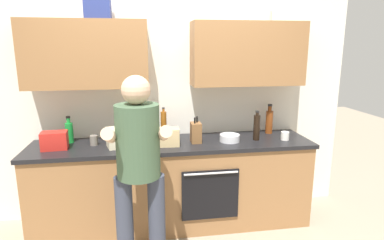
{
  "coord_description": "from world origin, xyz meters",
  "views": [
    {
      "loc": [
        -0.31,
        -3.14,
        1.85
      ],
      "look_at": [
        0.18,
        -0.1,
        1.15
      ],
      "focal_mm": 30.36,
      "sensor_mm": 36.0,
      "label": 1
    }
  ],
  "objects_px": {
    "bottle_oil": "(148,134)",
    "cup_coffee": "(285,136)",
    "bottle_syrup": "(164,124)",
    "cup_tea": "(176,135)",
    "person_standing": "(139,162)",
    "grocery_bag_crisps": "(54,141)",
    "bottle_soda": "(69,132)",
    "grocery_bag_rice": "(120,137)",
    "bottle_vinegar": "(269,121)",
    "mixing_bowl": "(230,138)",
    "knife_block": "(196,132)",
    "cup_stoneware": "(94,140)",
    "bottle_soy": "(257,127)",
    "grocery_bag_bread": "(167,137)"
  },
  "relations": [
    {
      "from": "bottle_oil",
      "to": "cup_coffee",
      "type": "relative_size",
      "value": 2.53
    },
    {
      "from": "bottle_syrup",
      "to": "cup_tea",
      "type": "bearing_deg",
      "value": -27.39
    },
    {
      "from": "person_standing",
      "to": "bottle_syrup",
      "type": "bearing_deg",
      "value": 73.87
    },
    {
      "from": "bottle_oil",
      "to": "bottle_syrup",
      "type": "bearing_deg",
      "value": 33.47
    },
    {
      "from": "grocery_bag_crisps",
      "to": "person_standing",
      "type": "bearing_deg",
      "value": -40.68
    },
    {
      "from": "bottle_soda",
      "to": "cup_coffee",
      "type": "bearing_deg",
      "value": -6.61
    },
    {
      "from": "bottle_oil",
      "to": "grocery_bag_rice",
      "type": "xyz_separation_m",
      "value": [
        -0.28,
        -0.15,
        0.02
      ]
    },
    {
      "from": "bottle_vinegar",
      "to": "cup_tea",
      "type": "height_order",
      "value": "bottle_vinegar"
    },
    {
      "from": "person_standing",
      "to": "mixing_bowl",
      "type": "height_order",
      "value": "person_standing"
    },
    {
      "from": "cup_coffee",
      "to": "knife_block",
      "type": "distance_m",
      "value": 0.93
    },
    {
      "from": "person_standing",
      "to": "cup_stoneware",
      "type": "distance_m",
      "value": 0.86
    },
    {
      "from": "bottle_soy",
      "to": "bottle_vinegar",
      "type": "distance_m",
      "value": 0.33
    },
    {
      "from": "bottle_syrup",
      "to": "mixing_bowl",
      "type": "relative_size",
      "value": 1.59
    },
    {
      "from": "bottle_syrup",
      "to": "cup_tea",
      "type": "height_order",
      "value": "bottle_syrup"
    },
    {
      "from": "cup_stoneware",
      "to": "grocery_bag_crisps",
      "type": "distance_m",
      "value": 0.36
    },
    {
      "from": "bottle_syrup",
      "to": "bottle_vinegar",
      "type": "height_order",
      "value": "bottle_vinegar"
    },
    {
      "from": "grocery_bag_rice",
      "to": "grocery_bag_crisps",
      "type": "bearing_deg",
      "value": 178.07
    },
    {
      "from": "grocery_bag_rice",
      "to": "mixing_bowl",
      "type": "bearing_deg",
      "value": 0.4
    },
    {
      "from": "person_standing",
      "to": "grocery_bag_crisps",
      "type": "distance_m",
      "value": 1.03
    },
    {
      "from": "knife_block",
      "to": "grocery_bag_bread",
      "type": "relative_size",
      "value": 1.07
    },
    {
      "from": "bottle_vinegar",
      "to": "cup_tea",
      "type": "distance_m",
      "value": 1.06
    },
    {
      "from": "cup_coffee",
      "to": "bottle_oil",
      "type": "bearing_deg",
      "value": 172.74
    },
    {
      "from": "cup_tea",
      "to": "cup_stoneware",
      "type": "distance_m",
      "value": 0.83
    },
    {
      "from": "bottle_syrup",
      "to": "knife_block",
      "type": "relative_size",
      "value": 1.24
    },
    {
      "from": "grocery_bag_rice",
      "to": "cup_stoneware",
      "type": "bearing_deg",
      "value": 160.17
    },
    {
      "from": "bottle_soda",
      "to": "bottle_vinegar",
      "type": "distance_m",
      "value": 2.13
    },
    {
      "from": "grocery_bag_crisps",
      "to": "bottle_syrup",
      "type": "bearing_deg",
      "value": 12.95
    },
    {
      "from": "bottle_oil",
      "to": "cup_stoneware",
      "type": "relative_size",
      "value": 2.23
    },
    {
      "from": "bottle_oil",
      "to": "grocery_bag_crisps",
      "type": "bearing_deg",
      "value": -171.7
    },
    {
      "from": "mixing_bowl",
      "to": "knife_block",
      "type": "xyz_separation_m",
      "value": [
        -0.35,
        0.02,
        0.07
      ]
    },
    {
      "from": "bottle_soy",
      "to": "mixing_bowl",
      "type": "xyz_separation_m",
      "value": [
        -0.29,
        -0.01,
        -0.1
      ]
    },
    {
      "from": "grocery_bag_crisps",
      "to": "grocery_bag_rice",
      "type": "xyz_separation_m",
      "value": [
        0.6,
        -0.02,
        0.01
      ]
    },
    {
      "from": "person_standing",
      "to": "bottle_soy",
      "type": "relative_size",
      "value": 5.33
    },
    {
      "from": "bottle_soda",
      "to": "mixing_bowl",
      "type": "bearing_deg",
      "value": -7.63
    },
    {
      "from": "grocery_bag_bread",
      "to": "cup_coffee",
      "type": "bearing_deg",
      "value": 0.04
    },
    {
      "from": "grocery_bag_crisps",
      "to": "grocery_bag_bread",
      "type": "distance_m",
      "value": 1.06
    },
    {
      "from": "bottle_soda",
      "to": "grocery_bag_rice",
      "type": "xyz_separation_m",
      "value": [
        0.51,
        -0.22,
        -0.02
      ]
    },
    {
      "from": "grocery_bag_rice",
      "to": "cup_coffee",
      "type": "bearing_deg",
      "value": -1.05
    },
    {
      "from": "person_standing",
      "to": "grocery_bag_rice",
      "type": "xyz_separation_m",
      "value": [
        -0.18,
        0.65,
        0.02
      ]
    },
    {
      "from": "bottle_soda",
      "to": "mixing_bowl",
      "type": "distance_m",
      "value": 1.62
    },
    {
      "from": "bottle_syrup",
      "to": "cup_coffee",
      "type": "bearing_deg",
      "value": -13.31
    },
    {
      "from": "cup_tea",
      "to": "grocery_bag_crisps",
      "type": "bearing_deg",
      "value": -171.37
    },
    {
      "from": "knife_block",
      "to": "grocery_bag_rice",
      "type": "xyz_separation_m",
      "value": [
        -0.75,
        -0.03,
        -0.01
      ]
    },
    {
      "from": "cup_stoneware",
      "to": "grocery_bag_bread",
      "type": "height_order",
      "value": "grocery_bag_bread"
    },
    {
      "from": "mixing_bowl",
      "to": "grocery_bag_rice",
      "type": "height_order",
      "value": "grocery_bag_rice"
    },
    {
      "from": "bottle_soda",
      "to": "knife_block",
      "type": "xyz_separation_m",
      "value": [
        1.26,
        -0.19,
        -0.01
      ]
    },
    {
      "from": "cup_stoneware",
      "to": "bottle_oil",
      "type": "bearing_deg",
      "value": 6.09
    },
    {
      "from": "cup_coffee",
      "to": "cup_tea",
      "type": "bearing_deg",
      "value": 168.38
    },
    {
      "from": "bottle_soy",
      "to": "bottle_vinegar",
      "type": "relative_size",
      "value": 0.94
    },
    {
      "from": "bottle_soy",
      "to": "cup_stoneware",
      "type": "relative_size",
      "value": 3.15
    }
  ]
}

